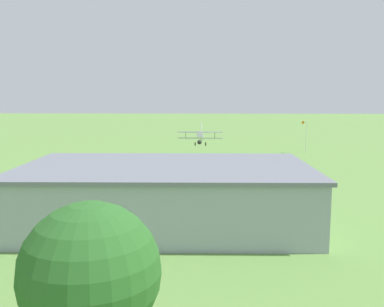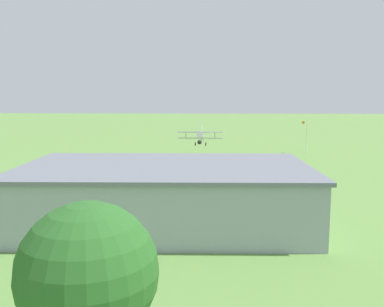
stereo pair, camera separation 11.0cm
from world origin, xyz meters
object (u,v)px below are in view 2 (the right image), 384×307
object	(u,v)px
biplane	(201,136)
car_yellow	(69,189)
person_by_parked_cars	(110,179)
car_green	(270,187)
car_red	(22,185)
tree_behind_hangar_left	(88,273)
hangar	(165,194)
person_near_hangar_door	(234,180)
person_watching_takeoff	(167,180)
windsock	(304,125)

from	to	relation	value
biplane	car_yellow	distance (m)	30.07
person_by_parked_cars	biplane	bearing A→B (deg)	-122.81
car_green	car_red	world-z (taller)	car_red
tree_behind_hangar_left	hangar	bearing A→B (deg)	-90.40
person_by_parked_cars	person_near_hangar_door	distance (m)	17.08
person_watching_takeoff	hangar	bearing A→B (deg)	95.12
car_yellow	car_red	distance (m)	6.62
biplane	person_by_parked_cars	bearing A→B (deg)	57.19
biplane	person_watching_takeoff	size ratio (longest dim) A/B	4.77
car_green	car_yellow	size ratio (longest dim) A/B	1.09
person_watching_takeoff	windsock	distance (m)	43.03
car_red	tree_behind_hangar_left	xyz separation A→B (m)	(-19.30, 38.16, 5.32)
biplane	person_watching_takeoff	bearing A→B (deg)	77.38
car_yellow	tree_behind_hangar_left	size ratio (longest dim) A/B	0.47
car_red	person_by_parked_cars	size ratio (longest dim) A/B	2.91
person_near_hangar_door	windsock	distance (m)	38.16
car_red	windsock	size ratio (longest dim) A/B	0.66
car_green	tree_behind_hangar_left	bearing A→B (deg)	72.57
hangar	biplane	size ratio (longest dim) A/B	3.38
car_yellow	person_watching_takeoff	bearing A→B (deg)	-152.93
car_green	person_by_parked_cars	xyz separation A→B (m)	(21.31, -4.57, -0.11)
person_by_parked_cars	person_near_hangar_door	world-z (taller)	person_near_hangar_door
person_near_hangar_door	biplane	bearing A→B (deg)	-75.91
person_near_hangar_door	tree_behind_hangar_left	size ratio (longest dim) A/B	0.18
tree_behind_hangar_left	windsock	xyz separation A→B (m)	(-24.65, -76.56, -0.26)
car_yellow	windsock	bearing A→B (deg)	-133.29
person_near_hangar_door	person_watching_takeoff	distance (m)	9.19
car_green	windsock	bearing A→B (deg)	-108.28
car_red	person_watching_takeoff	xyz separation A→B (m)	(-17.96, -4.50, -0.04)
car_red	person_near_hangar_door	size ratio (longest dim) A/B	2.82
person_by_parked_cars	car_yellow	bearing A→B (deg)	60.21
biplane	car_red	distance (m)	32.91
car_green	tree_behind_hangar_left	distance (m)	40.69
biplane	tree_behind_hangar_left	distance (m)	62.11
tree_behind_hangar_left	windsock	distance (m)	80.44
car_red	windsock	bearing A→B (deg)	-138.85
car_green	tree_behind_hangar_left	size ratio (longest dim) A/B	0.51
person_by_parked_cars	person_watching_takeoff	size ratio (longest dim) A/B	0.90
person_near_hangar_door	car_yellow	bearing A→B (deg)	15.95
car_yellow	tree_behind_hangar_left	distance (m)	39.33
car_green	car_yellow	distance (m)	24.96
person_watching_takeoff	person_by_parked_cars	bearing A→B (deg)	-2.94
person_by_parked_cars	windsock	size ratio (longest dim) A/B	0.23
car_green	person_near_hangar_door	distance (m)	5.97
hangar	person_near_hangar_door	xyz separation A→B (m)	(-7.67, -17.01, -2.08)
windsock	person_watching_takeoff	bearing A→B (deg)	52.53
hangar	tree_behind_hangar_left	distance (m)	25.90
hangar	car_red	size ratio (longest dim) A/B	6.14
car_yellow	tree_behind_hangar_left	bearing A→B (deg)	109.21
hangar	tree_behind_hangar_left	world-z (taller)	tree_behind_hangar_left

